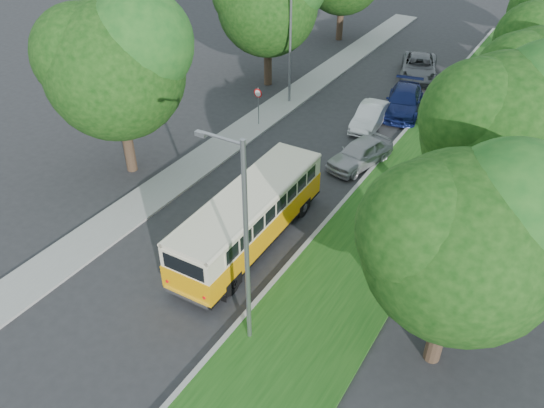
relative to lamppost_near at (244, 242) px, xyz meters
The scene contains 13 objects.
ground 6.56m from the lamppost_near, 149.28° to the left, with size 120.00×120.00×0.00m, color #272729.
curb 8.66m from the lamppost_near, 94.62° to the left, with size 0.20×70.00×0.15m, color gray.
grass_verge 8.82m from the lamppost_near, 76.91° to the left, with size 4.50×70.00×0.13m, color #184813.
sidewalk 12.49m from the lamppost_near, 140.22° to the left, with size 2.20×70.00×0.12m, color gray.
treeline 20.58m from the lamppost_near, 92.96° to the left, with size 24.27×41.91×9.46m.
lamppost_near is the anchor object (origin of this frame).
lamppost_far 20.53m from the lamppost_near, 115.71° to the left, with size 1.71×0.16×7.50m.
warning_sign 17.10m from the lamppost_near, 121.02° to the left, with size 0.56×0.10×2.50m.
vintage_bus 6.12m from the lamppost_near, 121.76° to the left, with size 2.36×9.16×2.72m, color #F7A207, non-canonical shape.
car_silver 13.87m from the lamppost_near, 96.18° to the left, with size 1.72×4.29×1.46m, color #A8A7AC.
car_white 18.51m from the lamppost_near, 98.80° to the left, with size 1.46×4.17×1.37m, color silver.
car_blue 21.38m from the lamppost_near, 94.74° to the left, with size 2.15×5.30×1.54m, color navy.
car_grey 27.84m from the lamppost_near, 95.96° to the left, with size 2.56×5.54×1.54m, color slate.
Camera 1 is at (11.65, -13.10, 14.81)m, focal length 35.00 mm.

